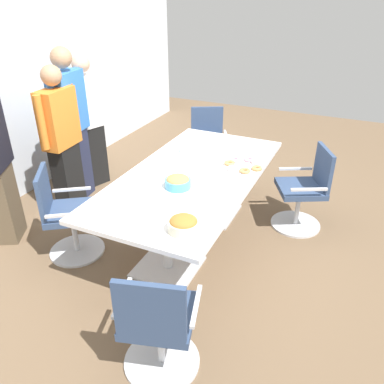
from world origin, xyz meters
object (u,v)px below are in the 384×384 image
(person_standing_2, at_px, (71,124))
(snack_bowl_cookies, at_px, (178,182))
(conference_table, at_px, (192,185))
(plate_stack, at_px, (188,149))
(office_chair_0, at_px, (207,146))
(snack_bowl_pretzels, at_px, (183,224))
(donut_platter, at_px, (244,165))
(office_chair_3, at_px, (305,193))
(office_chair_1, at_px, (66,218))
(office_chair_2, at_px, (158,327))
(person_standing_1, at_px, (62,140))
(person_standing_3, at_px, (88,121))
(napkin_pile, at_px, (215,138))

(person_standing_2, bearing_deg, snack_bowl_cookies, 63.80)
(snack_bowl_cookies, bearing_deg, person_standing_2, 70.86)
(conference_table, distance_m, plate_stack, 0.60)
(office_chair_0, xyz_separation_m, plate_stack, (-1.03, -0.19, 0.37))
(snack_bowl_pretzels, bearing_deg, donut_platter, -2.42)
(conference_table, xyz_separation_m, office_chair_3, (0.73, -1.00, -0.22))
(plate_stack, bearing_deg, office_chair_1, 150.04)
(office_chair_0, relative_size, office_chair_3, 1.00)
(conference_table, bearing_deg, donut_platter, -47.93)
(office_chair_0, relative_size, snack_bowl_pretzels, 3.82)
(office_chair_2, height_order, plate_stack, office_chair_2)
(office_chair_0, distance_m, person_standing_1, 1.96)
(conference_table, xyz_separation_m, office_chair_2, (-1.55, -0.46, -0.22))
(person_standing_2, distance_m, donut_platter, 2.09)
(person_standing_3, xyz_separation_m, napkin_pile, (0.30, -1.59, -0.08))
(office_chair_3, distance_m, person_standing_2, 2.76)
(office_chair_0, bearing_deg, office_chair_1, 50.05)
(office_chair_3, bearing_deg, snack_bowl_cookies, 108.93)
(person_standing_1, xyz_separation_m, napkin_pile, (0.95, -1.44, -0.08))
(snack_bowl_cookies, bearing_deg, plate_stack, 18.81)
(snack_bowl_pretzels, distance_m, napkin_pile, 1.92)
(conference_table, distance_m, person_standing_2, 1.72)
(office_chair_0, bearing_deg, office_chair_2, 79.83)
(person_standing_1, height_order, napkin_pile, person_standing_1)
(office_chair_3, bearing_deg, napkin_pile, 52.48)
(office_chair_3, distance_m, donut_platter, 0.78)
(person_standing_2, bearing_deg, conference_table, 73.70)
(person_standing_1, xyz_separation_m, snack_bowl_pretzels, (-0.90, -1.93, -0.05))
(conference_table, distance_m, napkin_pile, 0.96)
(person_standing_2, bearing_deg, person_standing_1, 11.75)
(plate_stack, bearing_deg, office_chair_0, 10.52)
(conference_table, relative_size, person_standing_3, 1.44)
(office_chair_3, xyz_separation_m, person_standing_2, (-0.45, 2.67, 0.54))
(napkin_pile, bearing_deg, donut_platter, -136.45)
(office_chair_0, height_order, person_standing_2, person_standing_2)
(conference_table, xyz_separation_m, snack_bowl_pretzels, (-0.92, -0.35, 0.18))
(donut_platter, relative_size, napkin_pile, 2.05)
(person_standing_1, distance_m, snack_bowl_pretzels, 2.13)
(office_chair_0, height_order, snack_bowl_cookies, office_chair_0)
(conference_table, height_order, office_chair_3, office_chair_3)
(office_chair_3, bearing_deg, office_chair_0, 33.92)
(office_chair_0, bearing_deg, conference_table, 80.02)
(person_standing_1, xyz_separation_m, donut_platter, (0.39, -1.98, -0.09))
(office_chair_1, height_order, person_standing_3, person_standing_3)
(office_chair_2, bearing_deg, donut_platter, 75.81)
(person_standing_3, bearing_deg, plate_stack, 103.45)
(office_chair_3, distance_m, napkin_pile, 1.21)
(snack_bowl_cookies, bearing_deg, conference_table, -0.18)
(office_chair_1, bearing_deg, conference_table, 91.91)
(person_standing_2, height_order, donut_platter, person_standing_2)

